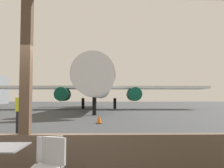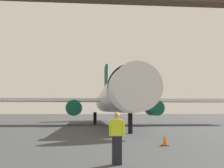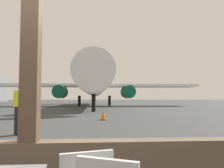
{
  "view_description": "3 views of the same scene",
  "coord_description": "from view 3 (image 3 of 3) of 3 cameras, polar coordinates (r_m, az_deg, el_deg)",
  "views": [
    {
      "loc": [
        1.58,
        -4.99,
        1.43
      ],
      "look_at": [
        2.02,
        12.43,
        2.5
      ],
      "focal_mm": 40.22,
      "sensor_mm": 36.0,
      "label": 1
    },
    {
      "loc": [
        -2.78,
        -4.25,
        1.79
      ],
      "look_at": [
        -0.81,
        18.44,
        4.0
      ],
      "focal_mm": 44.41,
      "sensor_mm": 36.0,
      "label": 2
    },
    {
      "loc": [
        0.76,
        -2.64,
        1.25
      ],
      "look_at": [
        1.86,
        12.26,
        2.18
      ],
      "focal_mm": 35.51,
      "sensor_mm": 36.0,
      "label": 3
    }
  ],
  "objects": [
    {
      "name": "ground_plane",
      "position": [
        42.67,
        -5.25,
        -5.25
      ],
      "size": [
        220.0,
        220.0,
        0.0
      ],
      "primitive_type": "plane",
      "color": "#383A3D"
    },
    {
      "name": "window_frame",
      "position": [
        2.75,
        -20.32,
        -2.96
      ],
      "size": [
        9.04,
        0.24,
        3.76
      ],
      "color": "brown",
      "rests_on": "ground"
    },
    {
      "name": "airplane",
      "position": [
        34.23,
        -4.52,
        0.07
      ],
      "size": [
        31.56,
        35.59,
        10.28
      ],
      "color": "silver",
      "rests_on": "ground"
    },
    {
      "name": "ground_crew_worker",
      "position": [
        8.2,
        -22.52,
        -5.73
      ],
      "size": [
        0.52,
        0.31,
        1.74
      ],
      "color": "black",
      "rests_on": "ground"
    },
    {
      "name": "traffic_cone",
      "position": [
        12.6,
        -2.26,
        -8.05
      ],
      "size": [
        0.36,
        0.36,
        0.57
      ],
      "color": "orange",
      "rests_on": "ground"
    }
  ]
}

